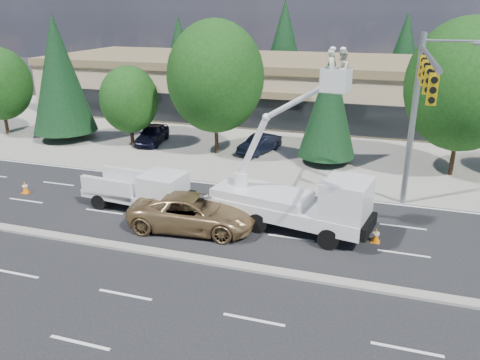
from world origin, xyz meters
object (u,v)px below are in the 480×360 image
(utility_pickup, at_px, (142,194))
(bucket_truck, at_px, (299,195))
(minivan, at_px, (193,212))
(signal_mast, at_px, (419,100))

(utility_pickup, relative_size, bucket_truck, 0.67)
(bucket_truck, bearing_deg, utility_pickup, -169.75)
(utility_pickup, distance_m, minivan, 3.75)
(signal_mast, distance_m, bucket_truck, 7.11)
(utility_pickup, xyz_separation_m, minivan, (3.49, -1.36, -0.03))
(signal_mast, height_order, bucket_truck, signal_mast)
(signal_mast, height_order, minivan, signal_mast)
(bucket_truck, relative_size, minivan, 1.42)
(minivan, bearing_deg, bucket_truck, -80.89)
(minivan, bearing_deg, utility_pickup, 63.27)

